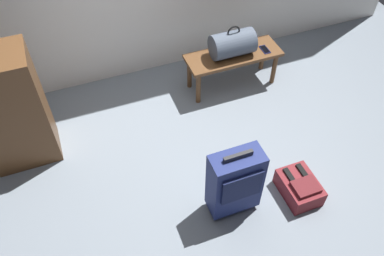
% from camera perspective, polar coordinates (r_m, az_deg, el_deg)
% --- Properties ---
extents(ground_plane, '(6.60, 6.60, 0.00)m').
position_cam_1_polar(ground_plane, '(3.64, 3.10, -5.39)').
color(ground_plane, slate).
extents(bench, '(1.00, 0.36, 0.41)m').
position_cam_1_polar(bench, '(4.20, 5.96, 9.91)').
color(bench, brown).
rests_on(bench, ground).
extents(duffel_bag_slate, '(0.44, 0.26, 0.34)m').
position_cam_1_polar(duffel_bag_slate, '(4.07, 5.88, 12.01)').
color(duffel_bag_slate, '#475160').
rests_on(duffel_bag_slate, bench).
extents(cell_phone, '(0.07, 0.14, 0.01)m').
position_cam_1_polar(cell_phone, '(4.26, 10.49, 11.10)').
color(cell_phone, '#191E4C').
rests_on(cell_phone, bench).
extents(suitcase_upright_navy, '(0.41, 0.23, 0.70)m').
position_cam_1_polar(suitcase_upright_navy, '(3.11, 6.23, -7.75)').
color(suitcase_upright_navy, navy).
rests_on(suitcase_upright_navy, ground).
extents(backpack_maroon, '(0.28, 0.38, 0.21)m').
position_cam_1_polar(backpack_maroon, '(3.50, 15.26, -8.26)').
color(backpack_maroon, maroon).
rests_on(backpack_maroon, ground).
extents(side_cabinet, '(0.56, 0.44, 1.10)m').
position_cam_1_polar(side_cabinet, '(3.66, -24.74, 2.39)').
color(side_cabinet, brown).
rests_on(side_cabinet, ground).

